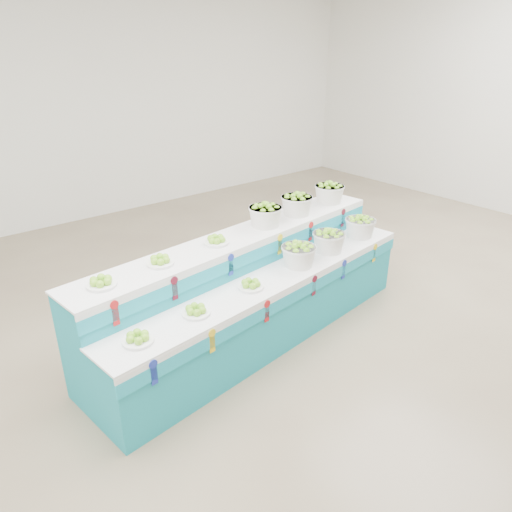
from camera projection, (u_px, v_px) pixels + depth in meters
name	position (u px, v px, depth m)	size (l,w,h in m)	color
ground	(340.00, 327.00, 5.03)	(10.00, 10.00, 0.00)	#6F5E4A
back_wall	(115.00, 92.00, 7.72)	(10.00, 10.00, 0.00)	silver
display_stand	(256.00, 289.00, 4.72)	(3.66, 0.95, 1.02)	teal
plate_lower_left	(138.00, 337.00, 3.51)	(0.24, 0.24, 0.09)	white
plate_lower_mid	(196.00, 310.00, 3.87)	(0.24, 0.24, 0.09)	white
plate_lower_right	(251.00, 284.00, 4.28)	(0.24, 0.24, 0.09)	white
basket_lower_left	(299.00, 254.00, 4.68)	(0.34, 0.34, 0.24)	silver
basket_lower_mid	(329.00, 241.00, 5.01)	(0.34, 0.34, 0.24)	silver
basket_lower_right	(360.00, 226.00, 5.39)	(0.34, 0.34, 0.24)	silver
plate_upper_left	(101.00, 281.00, 3.67)	(0.24, 0.24, 0.09)	white
plate_upper_mid	(160.00, 260.00, 4.03)	(0.24, 0.24, 0.09)	white
plate_upper_right	(216.00, 240.00, 4.44)	(0.24, 0.24, 0.09)	white
basket_upper_left	(265.00, 215.00, 4.85)	(0.34, 0.34, 0.24)	silver
basket_upper_mid	(297.00, 204.00, 5.17)	(0.34, 0.34, 0.24)	silver
basket_upper_right	(329.00, 192.00, 5.56)	(0.34, 0.34, 0.24)	silver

